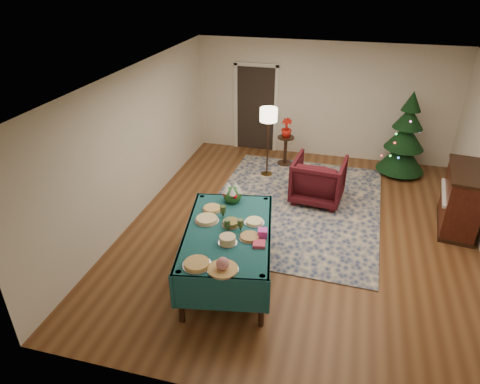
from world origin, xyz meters
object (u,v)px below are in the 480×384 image
(potted_plant, at_px, (286,132))
(piano, at_px, (461,200))
(christmas_tree, at_px, (405,138))
(buffet_table, at_px, (228,240))
(floor_lamp, at_px, (269,119))
(gift_box, at_px, (263,233))
(armchair, at_px, (319,178))
(side_table, at_px, (285,151))

(potted_plant, distance_m, piano, 3.90)
(potted_plant, distance_m, christmas_tree, 2.59)
(buffet_table, distance_m, floor_lamp, 3.64)
(potted_plant, height_order, christmas_tree, christmas_tree)
(gift_box, relative_size, christmas_tree, 0.07)
(buffet_table, xyz_separation_m, piano, (3.57, 2.37, -0.12))
(armchair, distance_m, potted_plant, 1.80)
(christmas_tree, distance_m, piano, 2.24)
(gift_box, height_order, christmas_tree, christmas_tree)
(potted_plant, relative_size, piano, 0.32)
(piano, bearing_deg, armchair, 172.24)
(armchair, xyz_separation_m, piano, (2.51, -0.34, 0.06))
(floor_lamp, xyz_separation_m, potted_plant, (0.30, 0.67, -0.50))
(buffet_table, relative_size, side_table, 3.41)
(floor_lamp, height_order, side_table, floor_lamp)
(floor_lamp, xyz_separation_m, piano, (3.71, -1.21, -0.76))
(buffet_table, bearing_deg, gift_box, -2.15)
(buffet_table, distance_m, side_table, 4.26)
(gift_box, relative_size, armchair, 0.14)
(floor_lamp, xyz_separation_m, christmas_tree, (2.87, 0.85, -0.46))
(gift_box, height_order, armchair, armchair)
(potted_plant, bearing_deg, christmas_tree, 4.11)
(armchair, relative_size, floor_lamp, 0.64)
(buffet_table, height_order, floor_lamp, floor_lamp)
(gift_box, bearing_deg, piano, 38.09)
(buffet_table, xyz_separation_m, side_table, (0.15, 4.25, -0.34))
(floor_lamp, relative_size, potted_plant, 3.53)
(side_table, xyz_separation_m, potted_plant, (0.00, 0.00, 0.47))
(armchair, relative_size, christmas_tree, 0.53)
(armchair, bearing_deg, christmas_tree, -128.34)
(buffet_table, height_order, armchair, armchair)
(gift_box, height_order, side_table, gift_box)
(buffet_table, bearing_deg, armchair, 68.71)
(gift_box, xyz_separation_m, christmas_tree, (2.22, 4.45, -0.05))
(floor_lamp, distance_m, christmas_tree, 3.03)
(gift_box, xyz_separation_m, armchair, (0.55, 2.74, -0.40))
(gift_box, relative_size, potted_plant, 0.31)
(christmas_tree, bearing_deg, floor_lamp, -163.51)
(floor_lamp, height_order, piano, floor_lamp)
(side_table, height_order, piano, piano)
(floor_lamp, bearing_deg, potted_plant, 66.06)
(side_table, bearing_deg, gift_box, -85.20)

